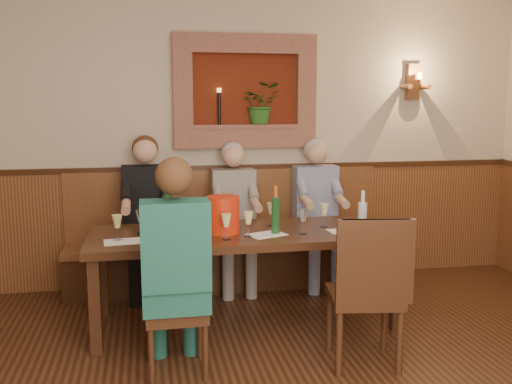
{
  "coord_description": "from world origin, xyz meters",
  "views": [
    {
      "loc": [
        -0.75,
        -2.44,
        1.74
      ],
      "look_at": [
        0.1,
        1.9,
        1.05
      ],
      "focal_mm": 40.0,
      "sensor_mm": 36.0,
      "label": 1
    }
  ],
  "objects_px": {
    "chair_near_left": "(177,335)",
    "person_chair_front": "(176,287)",
    "person_bench_left": "(148,230)",
    "wine_bottle_green_b": "(167,214)",
    "person_bench_right": "(317,225)",
    "wine_bottle_green_a": "(276,214)",
    "chair_near_right": "(364,321)",
    "person_bench_mid": "(235,230)",
    "bench": "(228,253)",
    "water_bottle": "(362,219)",
    "dining_table": "(245,241)",
    "spittoon_bucket": "(223,215)"
  },
  "relations": [
    {
      "from": "chair_near_left",
      "to": "person_chair_front",
      "type": "xyz_separation_m",
      "value": [
        -0.0,
        -0.02,
        0.33
      ]
    },
    {
      "from": "person_bench_left",
      "to": "wine_bottle_green_b",
      "type": "distance_m",
      "value": 0.88
    },
    {
      "from": "person_bench_right",
      "to": "wine_bottle_green_a",
      "type": "height_order",
      "value": "person_bench_right"
    },
    {
      "from": "chair_near_left",
      "to": "person_bench_left",
      "type": "bearing_deg",
      "value": 95.23
    },
    {
      "from": "chair_near_right",
      "to": "person_bench_mid",
      "type": "distance_m",
      "value": 1.83
    },
    {
      "from": "chair_near_left",
      "to": "chair_near_right",
      "type": "height_order",
      "value": "chair_near_right"
    },
    {
      "from": "wine_bottle_green_a",
      "to": "wine_bottle_green_b",
      "type": "height_order",
      "value": "wine_bottle_green_b"
    },
    {
      "from": "bench",
      "to": "water_bottle",
      "type": "xyz_separation_m",
      "value": [
        0.82,
        -1.33,
        0.57
      ]
    },
    {
      "from": "dining_table",
      "to": "person_bench_mid",
      "type": "distance_m",
      "value": 0.85
    },
    {
      "from": "dining_table",
      "to": "person_bench_left",
      "type": "relative_size",
      "value": 1.65
    },
    {
      "from": "chair_near_right",
      "to": "wine_bottle_green_a",
      "type": "distance_m",
      "value": 1.05
    },
    {
      "from": "bench",
      "to": "chair_near_left",
      "type": "xyz_separation_m",
      "value": [
        -0.58,
        -1.7,
        -0.07
      ]
    },
    {
      "from": "spittoon_bucket",
      "to": "person_bench_right",
      "type": "bearing_deg",
      "value": 40.07
    },
    {
      "from": "chair_near_right",
      "to": "wine_bottle_green_b",
      "type": "bearing_deg",
      "value": 153.73
    },
    {
      "from": "bench",
      "to": "person_bench_left",
      "type": "distance_m",
      "value": 0.8
    },
    {
      "from": "person_chair_front",
      "to": "wine_bottle_green_b",
      "type": "distance_m",
      "value": 0.87
    },
    {
      "from": "chair_near_left",
      "to": "wine_bottle_green_b",
      "type": "xyz_separation_m",
      "value": [
        -0.02,
        0.79,
        0.65
      ]
    },
    {
      "from": "dining_table",
      "to": "person_bench_left",
      "type": "height_order",
      "value": "person_bench_left"
    },
    {
      "from": "dining_table",
      "to": "chair_near_left",
      "type": "bearing_deg",
      "value": -127.37
    },
    {
      "from": "person_bench_left",
      "to": "person_bench_right",
      "type": "relative_size",
      "value": 1.03
    },
    {
      "from": "person_bench_mid",
      "to": "wine_bottle_green_b",
      "type": "xyz_separation_m",
      "value": [
        -0.65,
        -0.81,
        0.33
      ]
    },
    {
      "from": "chair_near_left",
      "to": "spittoon_bucket",
      "type": "height_order",
      "value": "spittoon_bucket"
    },
    {
      "from": "bench",
      "to": "chair_near_right",
      "type": "height_order",
      "value": "bench"
    },
    {
      "from": "chair_near_right",
      "to": "person_bench_right",
      "type": "xyz_separation_m",
      "value": [
        0.19,
        1.7,
        0.28
      ]
    },
    {
      "from": "chair_near_left",
      "to": "chair_near_right",
      "type": "distance_m",
      "value": 1.24
    },
    {
      "from": "person_bench_left",
      "to": "wine_bottle_green_b",
      "type": "relative_size",
      "value": 3.8
    },
    {
      "from": "dining_table",
      "to": "wine_bottle_green_a",
      "type": "bearing_deg",
      "value": -29.06
    },
    {
      "from": "chair_near_right",
      "to": "wine_bottle_green_a",
      "type": "relative_size",
      "value": 2.77
    },
    {
      "from": "person_bench_mid",
      "to": "water_bottle",
      "type": "distance_m",
      "value": 1.48
    },
    {
      "from": "person_bench_mid",
      "to": "spittoon_bucket",
      "type": "height_order",
      "value": "person_bench_mid"
    },
    {
      "from": "person_bench_mid",
      "to": "wine_bottle_green_b",
      "type": "height_order",
      "value": "person_bench_mid"
    },
    {
      "from": "dining_table",
      "to": "chair_near_left",
      "type": "height_order",
      "value": "chair_near_left"
    },
    {
      "from": "person_bench_left",
      "to": "spittoon_bucket",
      "type": "xyz_separation_m",
      "value": [
        0.57,
        -0.86,
        0.29
      ]
    },
    {
      "from": "bench",
      "to": "water_bottle",
      "type": "bearing_deg",
      "value": -58.51
    },
    {
      "from": "chair_near_right",
      "to": "wine_bottle_green_a",
      "type": "bearing_deg",
      "value": 129.74
    },
    {
      "from": "chair_near_left",
      "to": "person_bench_right",
      "type": "distance_m",
      "value": 2.17
    },
    {
      "from": "person_bench_right",
      "to": "bench",
      "type": "bearing_deg",
      "value": 172.96
    },
    {
      "from": "bench",
      "to": "wine_bottle_green_a",
      "type": "xyz_separation_m",
      "value": [
        0.22,
        -1.07,
        0.57
      ]
    },
    {
      "from": "person_chair_front",
      "to": "wine_bottle_green_a",
      "type": "relative_size",
      "value": 3.83
    },
    {
      "from": "wine_bottle_green_b",
      "to": "bench",
      "type": "bearing_deg",
      "value": 56.88
    },
    {
      "from": "chair_near_left",
      "to": "person_bench_right",
      "type": "bearing_deg",
      "value": 47.44
    },
    {
      "from": "person_bench_mid",
      "to": "person_chair_front",
      "type": "relative_size",
      "value": 0.97
    },
    {
      "from": "chair_near_right",
      "to": "person_bench_mid",
      "type": "xyz_separation_m",
      "value": [
        -0.6,
        1.71,
        0.27
      ]
    },
    {
      "from": "chair_near_right",
      "to": "person_bench_left",
      "type": "height_order",
      "value": "person_bench_left"
    },
    {
      "from": "chair_near_left",
      "to": "water_bottle",
      "type": "xyz_separation_m",
      "value": [
        1.4,
        0.37,
        0.64
      ]
    },
    {
      "from": "wine_bottle_green_b",
      "to": "water_bottle",
      "type": "bearing_deg",
      "value": -16.47
    },
    {
      "from": "person_bench_mid",
      "to": "wine_bottle_green_b",
      "type": "relative_size",
      "value": 3.63
    },
    {
      "from": "person_chair_front",
      "to": "wine_bottle_green_a",
      "type": "distance_m",
      "value": 1.08
    },
    {
      "from": "person_bench_left",
      "to": "wine_bottle_green_b",
      "type": "height_order",
      "value": "person_bench_left"
    },
    {
      "from": "wine_bottle_green_a",
      "to": "water_bottle",
      "type": "bearing_deg",
      "value": -24.09
    }
  ]
}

